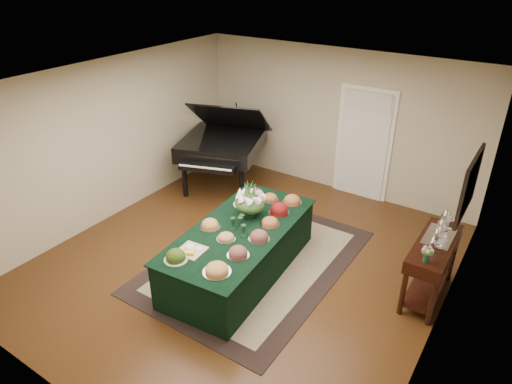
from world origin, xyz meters
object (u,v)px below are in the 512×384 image
Objects in this scene: floral_centerpiece at (250,200)px; mahogany_sideboard at (433,255)px; grand_piano at (222,144)px; buffet_table at (240,250)px.

floral_centerpiece reaches higher than mahogany_sideboard.
floral_centerpiece is at bearing -43.48° from grand_piano.
buffet_table is 2.13× the size of mahogany_sideboard.
buffet_table is 2.61m from mahogany_sideboard.
floral_centerpiece reaches higher than buffet_table.
floral_centerpiece is 2.49m from grand_piano.
grand_piano is at bearing 132.02° from buffet_table.
grand_piano is 4.44m from mahogany_sideboard.
floral_centerpiece is at bearing 101.57° from buffet_table.
grand_piano is (-1.80, 1.71, -0.11)m from floral_centerpiece.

